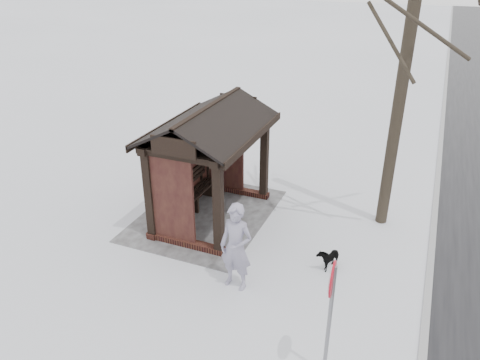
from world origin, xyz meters
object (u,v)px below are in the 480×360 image
at_px(pedestrian, 236,247).
at_px(dog, 329,257).
at_px(road_sign, 331,296).
at_px(bus_shelter, 205,140).

bearing_deg(pedestrian, dog, 45.37).
height_order(dog, road_sign, road_sign).
relative_size(bus_shelter, pedestrian, 1.85).
xyz_separation_m(bus_shelter, road_sign, (3.95, 4.12, -0.54)).
relative_size(bus_shelter, dog, 5.78).
height_order(bus_shelter, pedestrian, bus_shelter).
distance_m(bus_shelter, dog, 4.12).
bearing_deg(dog, bus_shelter, -175.15).
bearing_deg(pedestrian, road_sign, -29.40).
distance_m(pedestrian, road_sign, 2.81).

